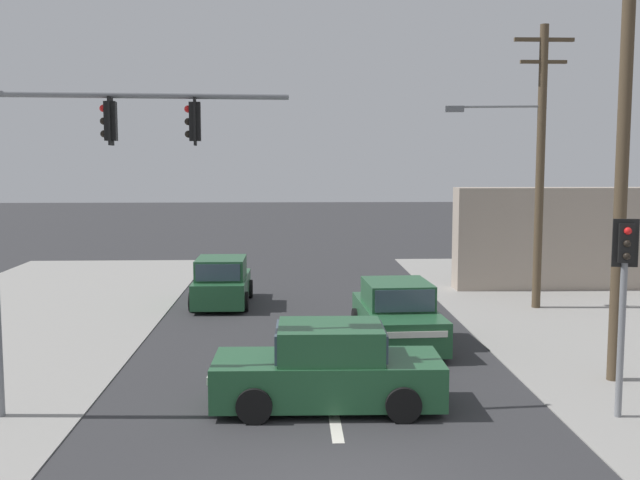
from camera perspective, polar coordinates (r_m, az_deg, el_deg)
lane_dash_mid at (r=13.69m, az=1.10°, el=-13.39°), size 0.20×2.40×0.01m
lane_dash_far at (r=18.47m, az=0.20°, el=-8.19°), size 0.20×2.40×0.01m
utility_pole_midground_right at (r=16.34m, az=22.15°, el=8.43°), size 1.80×0.26×10.23m
utility_pole_background_right at (r=23.71m, az=16.09°, el=6.07°), size 3.77×0.69×8.58m
traffic_signal_mast at (r=13.85m, az=-18.74°, el=4.02°), size 5.28×0.60×6.00m
pedestal_signal_right_kerb at (r=14.12m, az=22.13°, el=-3.13°), size 0.44×0.30×3.56m
shopfront_wall_far at (r=28.56m, az=22.10°, el=0.12°), size 12.00×1.00×3.60m
hatchback_kerbside_parked at (r=23.82m, az=-7.48°, el=-3.26°), size 1.79×3.65×1.53m
sedan_oncoming_near at (r=14.04m, az=0.61°, el=-9.89°), size 4.27×1.94×1.56m
sedan_receding_far at (r=18.86m, az=5.90°, el=-5.74°), size 2.05×4.32×1.56m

